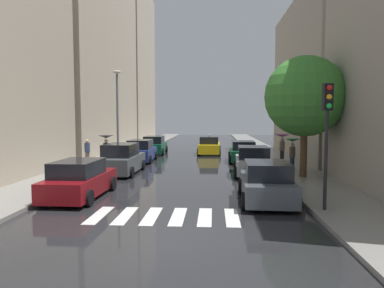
% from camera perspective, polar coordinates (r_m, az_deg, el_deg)
% --- Properties ---
extents(ground_plane, '(28.00, 72.00, 0.04)m').
position_cam_1_polar(ground_plane, '(33.36, 0.70, -1.48)').
color(ground_plane, '#232326').
extents(sidewalk_left, '(3.00, 72.00, 0.15)m').
position_cam_1_polar(sidewalk_left, '(34.29, -10.22, -1.23)').
color(sidewalk_left, gray).
rests_on(sidewalk_left, ground).
extents(sidewalk_right, '(3.00, 72.00, 0.15)m').
position_cam_1_polar(sidewalk_right, '(33.67, 11.82, -1.35)').
color(sidewalk_right, gray).
rests_on(sidewalk_right, ground).
extents(crosswalk_stripes, '(4.95, 2.20, 0.01)m').
position_cam_1_polar(crosswalk_stripes, '(12.08, -4.43, -11.59)').
color(crosswalk_stripes, silver).
rests_on(crosswalk_stripes, ground).
extents(building_left_mid, '(6.00, 18.62, 19.41)m').
position_cam_1_polar(building_left_mid, '(37.18, -16.91, 13.97)').
color(building_left_mid, '#B2A38C').
rests_on(building_left_mid, ground).
extents(building_left_far, '(6.00, 13.21, 21.73)m').
position_cam_1_polar(building_left_far, '(53.20, -10.50, 12.34)').
color(building_left_far, '#B2A38C').
rests_on(building_left_far, ground).
extents(building_right_mid, '(6.00, 16.02, 12.74)m').
position_cam_1_polar(building_right_mid, '(31.29, 21.24, 9.58)').
color(building_right_mid, '#9E9384').
rests_on(building_right_mid, ground).
extents(parked_car_left_nearest, '(2.07, 4.43, 1.58)m').
position_cam_1_polar(parked_car_left_nearest, '(15.32, -17.74, -5.57)').
color(parked_car_left_nearest, maroon).
rests_on(parked_car_left_nearest, ground).
extents(parked_car_left_second, '(2.12, 4.64, 1.80)m').
position_cam_1_polar(parked_car_left_second, '(21.27, -11.33, -2.50)').
color(parked_car_left_second, '#474C51').
rests_on(parked_car_left_second, ground).
extents(parked_car_left_third, '(2.09, 4.38, 1.67)m').
position_cam_1_polar(parked_car_left_third, '(26.84, -8.29, -1.19)').
color(parked_car_left_third, navy).
rests_on(parked_car_left_third, ground).
extents(parked_car_left_fourth, '(2.12, 4.46, 1.65)m').
position_cam_1_polar(parked_car_left_fourth, '(32.57, -6.11, -0.24)').
color(parked_car_left_fourth, '#0C4C2D').
rests_on(parked_car_left_fourth, ground).
extents(parked_car_right_nearest, '(2.20, 4.16, 1.60)m').
position_cam_1_polar(parked_car_right_nearest, '(14.17, 12.00, -6.21)').
color(parked_car_right_nearest, '#474C51').
rests_on(parked_car_right_nearest, ground).
extents(parked_car_right_second, '(2.27, 4.11, 1.68)m').
position_cam_1_polar(parked_car_right_second, '(20.65, 9.84, -2.83)').
color(parked_car_right_second, '#B2B7BF').
rests_on(parked_car_right_second, ground).
extents(parked_car_right_third, '(2.12, 4.18, 1.59)m').
position_cam_1_polar(parked_car_right_third, '(26.63, 8.24, -1.31)').
color(parked_car_right_third, '#0C4C2D').
rests_on(parked_car_right_third, ground).
extents(taxi_midroad, '(2.12, 4.63, 1.81)m').
position_cam_1_polar(taxi_midroad, '(32.21, 2.83, -0.28)').
color(taxi_midroad, yellow).
rests_on(taxi_midroad, ground).
extents(pedestrian_foreground, '(1.10, 1.10, 2.00)m').
position_cam_1_polar(pedestrian_foreground, '(25.71, 14.42, 0.43)').
color(pedestrian_foreground, black).
rests_on(pedestrian_foreground, sidewalk_right).
extents(pedestrian_near_tree, '(0.36, 0.36, 1.69)m').
position_cam_1_polar(pedestrian_near_tree, '(25.20, -16.61, -1.10)').
color(pedestrian_near_tree, brown).
rests_on(pedestrian_near_tree, sidewalk_left).
extents(pedestrian_by_kerb, '(0.98, 0.98, 1.90)m').
position_cam_1_polar(pedestrian_by_kerb, '(22.29, 15.96, -0.49)').
color(pedestrian_by_kerb, navy).
rests_on(pedestrian_by_kerb, sidewalk_right).
extents(pedestrian_far_side, '(0.98, 0.98, 1.98)m').
position_cam_1_polar(pedestrian_far_side, '(24.34, -13.77, 0.07)').
color(pedestrian_far_side, '#38513D').
rests_on(pedestrian_far_side, sidewalk_left).
extents(street_tree_right, '(4.25, 4.25, 6.41)m').
position_cam_1_polar(street_tree_right, '(19.65, 17.82, 7.32)').
color(street_tree_right, '#513823').
rests_on(street_tree_right, sidewalk_right).
extents(traffic_light_right_corner, '(0.30, 0.42, 4.30)m').
position_cam_1_polar(traffic_light_right_corner, '(12.73, 21.06, 3.90)').
color(traffic_light_right_corner, black).
rests_on(traffic_light_right_corner, sidewalk_right).
extents(lamp_post_left, '(0.60, 0.28, 6.68)m').
position_cam_1_polar(lamp_post_left, '(26.93, -12.00, 5.67)').
color(lamp_post_left, '#595B60').
rests_on(lamp_post_left, sidewalk_left).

